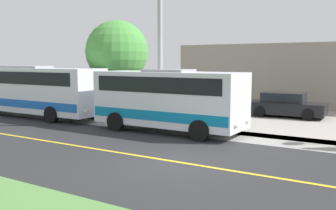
% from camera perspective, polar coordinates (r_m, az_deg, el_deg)
% --- Properties ---
extents(ground_plane, '(120.00, 120.00, 0.00)m').
position_cam_1_polar(ground_plane, '(12.62, 1.40, -8.60)').
color(ground_plane, '#548442').
extents(road_surface, '(8.00, 100.00, 0.01)m').
position_cam_1_polar(road_surface, '(12.62, 1.40, -8.58)').
color(road_surface, '#28282B').
rests_on(road_surface, ground).
extents(sidewalk, '(2.40, 100.00, 0.01)m').
position_cam_1_polar(sidewalk, '(17.19, 10.19, -4.58)').
color(sidewalk, gray).
rests_on(sidewalk, ground).
extents(parking_lot_surface, '(14.00, 36.00, 0.01)m').
position_cam_1_polar(parking_lot_surface, '(23.37, 23.63, -2.07)').
color(parking_lot_surface, '#9E9991').
rests_on(parking_lot_surface, ground).
extents(road_centre_line, '(0.16, 100.00, 0.00)m').
position_cam_1_polar(road_centre_line, '(12.61, 1.40, -8.56)').
color(road_centre_line, gold).
rests_on(road_centre_line, ground).
extents(shuttle_bus_front, '(2.65, 7.28, 2.94)m').
position_cam_1_polar(shuttle_bus_front, '(17.70, 0.10, 1.12)').
color(shuttle_bus_front, silver).
rests_on(shuttle_bus_front, ground).
extents(transit_bus_rear, '(2.56, 10.77, 3.03)m').
position_cam_1_polar(transit_bus_rear, '(24.38, -20.35, 2.34)').
color(transit_bus_rear, silver).
rests_on(transit_bus_rear, ground).
extents(street_light_pole, '(1.97, 0.24, 7.74)m').
position_cam_1_polar(street_light_pole, '(18.39, -1.43, 9.62)').
color(street_light_pole, '#9E9EA3').
rests_on(street_light_pole, ground).
extents(parked_car_near, '(2.12, 4.45, 1.45)m').
position_cam_1_polar(parked_car_near, '(23.64, 17.31, -0.05)').
color(parked_car_near, black).
rests_on(parked_car_near, ground).
extents(tree_curbside, '(3.75, 3.75, 5.74)m').
position_cam_1_polar(tree_curbside, '(23.14, -7.68, 7.90)').
color(tree_curbside, '#4C3826').
rests_on(tree_curbside, ground).
extents(commercial_building, '(10.00, 19.93, 4.58)m').
position_cam_1_polar(commercial_building, '(32.40, 22.05, 4.34)').
color(commercial_building, gray).
rests_on(commercial_building, ground).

